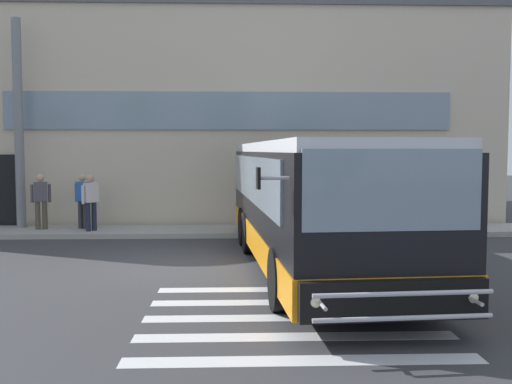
{
  "coord_description": "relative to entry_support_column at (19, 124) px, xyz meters",
  "views": [
    {
      "loc": [
        1.19,
        -12.81,
        2.53
      ],
      "look_at": [
        1.7,
        1.56,
        1.5
      ],
      "focal_mm": 40.81,
      "sensor_mm": 36.0,
      "label": 1
    }
  ],
  "objects": [
    {
      "name": "bus_main_foreground",
      "position": [
        8.3,
        -5.86,
        -2.02
      ],
      "size": [
        3.3,
        10.82,
        2.7
      ],
      "color": "black",
      "rests_on": "ground"
    },
    {
      "name": "passenger_by_doorway",
      "position": [
        2.02,
        -0.45,
        -2.27
      ],
      "size": [
        0.54,
        0.37,
        1.68
      ],
      "color": "#2D2D33",
      "rests_on": "boarding_curb"
    },
    {
      "name": "bay_paint_stripes",
      "position": [
        7.47,
        -9.6,
        -3.35
      ],
      "size": [
        4.4,
        3.96,
        0.01
      ],
      "color": "silver",
      "rests_on": "ground"
    },
    {
      "name": "entry_support_column",
      "position": [
        0.0,
        0.0,
        0.0
      ],
      "size": [
        0.28,
        0.28,
        6.4
      ],
      "primitive_type": "cylinder",
      "color": "slate",
      "rests_on": "boarding_curb"
    },
    {
      "name": "terminal_building",
      "position": [
        4.78,
        6.2,
        0.38
      ],
      "size": [
        22.07,
        13.8,
        7.47
      ],
      "color": "beige",
      "rests_on": "ground"
    },
    {
      "name": "safety_bollard_yellow",
      "position": [
        7.88,
        -1.8,
        -2.9
      ],
      "size": [
        0.18,
        0.18,
        0.9
      ],
      "primitive_type": "cylinder",
      "color": "yellow",
      "rests_on": "ground"
    },
    {
      "name": "boarding_curb",
      "position": [
        5.47,
        -0.6,
        -3.27
      ],
      "size": [
        24.27,
        2.0,
        0.15
      ],
      "primitive_type": "cube",
      "color": "#9E9B93",
      "rests_on": "ground"
    },
    {
      "name": "passenger_at_curb_edge",
      "position": [
        2.38,
        -0.94,
        -2.27
      ],
      "size": [
        0.45,
        0.43,
        1.68
      ],
      "color": "#1E2338",
      "rests_on": "boarding_curb"
    },
    {
      "name": "passenger_near_column",
      "position": [
        0.8,
        -0.56,
        -2.27
      ],
      "size": [
        0.57,
        0.33,
        1.68
      ],
      "color": "#4C4233",
      "rests_on": "boarding_curb"
    },
    {
      "name": "ground_plane",
      "position": [
        5.47,
        -5.4,
        -3.36
      ],
      "size": [
        80.0,
        90.0,
        0.02
      ],
      "primitive_type": "cube",
      "color": "#353538",
      "rests_on": "ground"
    }
  ]
}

